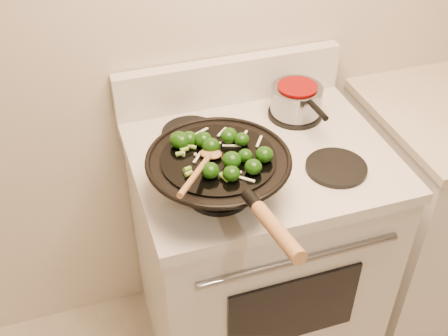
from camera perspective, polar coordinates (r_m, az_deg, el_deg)
name	(u,v)px	position (r m, az deg, el deg)	size (l,w,h in m)	color
stove	(255,251)	(2.02, 3.15, -8.45)	(0.78, 0.67, 1.08)	silver
wok	(219,174)	(1.50, -0.48, -0.59)	(0.39, 0.65, 0.21)	black
stirfry	(218,149)	(1.47, -0.65, 1.91)	(0.25, 0.26, 0.04)	#123A09
wooden_spoon	(203,165)	(1.41, -2.16, 0.35)	(0.18, 0.24, 0.08)	#9F6D3E
saucepan	(297,99)	(1.85, 7.39, 6.92)	(0.17, 0.27, 0.10)	gray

